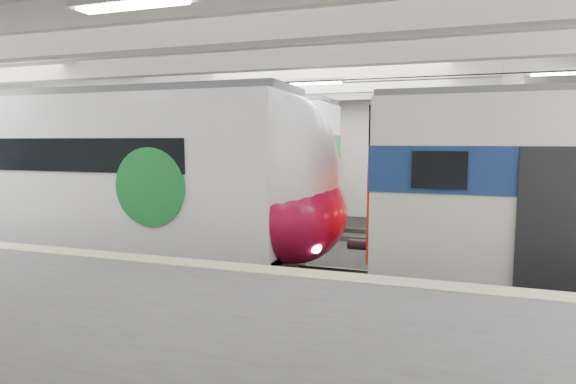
% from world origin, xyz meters
% --- Properties ---
extents(station_hall, '(36.00, 24.00, 5.75)m').
position_xyz_m(station_hall, '(0.00, -1.74, 3.24)').
color(station_hall, black).
rests_on(station_hall, ground).
extents(modern_emu, '(14.55, 3.00, 4.66)m').
position_xyz_m(modern_emu, '(-5.35, -0.00, 2.29)').
color(modern_emu, white).
rests_on(modern_emu, ground).
extents(far_train, '(15.22, 3.18, 4.80)m').
position_xyz_m(far_train, '(-8.00, 5.50, 2.48)').
color(far_train, white).
rests_on(far_train, ground).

